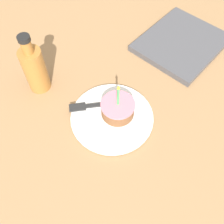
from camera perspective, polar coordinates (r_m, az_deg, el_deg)
ground_plane at (r=0.74m, az=-0.92°, el=-1.12°), size 2.40×2.40×0.04m
plate at (r=0.71m, az=0.00°, el=-1.18°), size 0.22×0.22×0.01m
cake_slice at (r=0.69m, az=1.27°, el=0.79°), size 0.09×0.09×0.12m
fork at (r=0.72m, az=-3.36°, el=1.54°), size 0.15×0.13×0.00m
bottle at (r=0.75m, az=-16.49°, el=9.07°), size 0.06×0.06×0.19m
marble_board at (r=0.91m, az=14.97°, el=14.22°), size 0.27×0.23×0.02m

